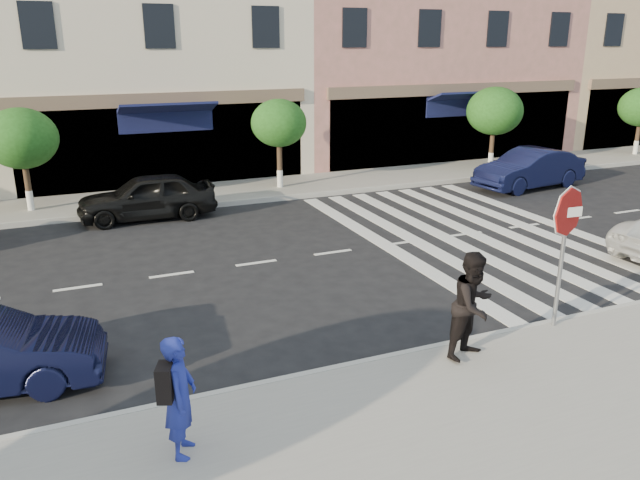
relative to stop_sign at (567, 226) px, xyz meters
The scene contains 14 objects.
ground 4.67m from the stop_sign, 156.63° to the left, with size 120.00×120.00×0.00m, color black.
sidewalk_near 4.80m from the stop_sign, 151.66° to the right, with size 60.00×4.50×0.15m, color gray.
sidewalk_far 13.39m from the stop_sign, 106.95° to the left, with size 60.00×3.00×0.15m, color gray.
building_centre 19.48m from the stop_sign, 103.15° to the left, with size 11.00×9.00×11.00m, color beige.
building_east_mid 20.66m from the stop_sign, 67.74° to the left, with size 13.00×9.00×13.00m, color tan.
building_east_far 27.75m from the stop_sign, 42.83° to the left, with size 12.00×9.00×12.00m, color #D0AC85.
street_tree_wb 15.30m from the stop_sign, 125.40° to the left, with size 2.10×2.10×3.06m.
street_tree_c 12.50m from the stop_sign, 93.95° to the left, with size 1.90×1.90×3.04m.
street_tree_ea 14.89m from the stop_sign, 56.86° to the left, with size 2.20×2.20×3.19m.
stop_sign is the anchor object (origin of this frame).
photographer 7.05m from the stop_sign, behind, with size 0.58×0.38×1.60m, color navy.
walker 2.33m from the stop_sign, behind, with size 0.87×0.67×1.78m, color black.
car_far_mid 12.12m from the stop_sign, 117.96° to the left, with size 1.59×3.96×1.35m, color black.
car_far_right 12.15m from the stop_sign, 51.58° to the left, with size 1.48×4.23×1.40m, color black.
Camera 1 is at (-4.04, -9.47, 5.08)m, focal length 35.00 mm.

